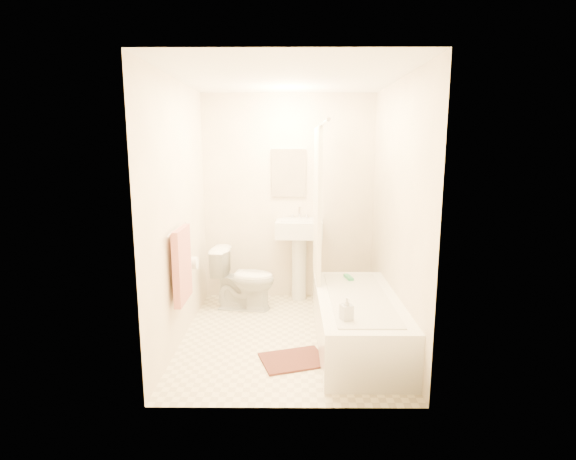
{
  "coord_description": "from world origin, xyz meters",
  "views": [
    {
      "loc": [
        0.03,
        -4.07,
        1.82
      ],
      "look_at": [
        0.0,
        0.25,
        1.0
      ],
      "focal_mm": 28.0,
      "sensor_mm": 36.0,
      "label": 1
    }
  ],
  "objects_px": {
    "toilet": "(244,279)",
    "sink": "(299,257)",
    "bathtub": "(357,322)",
    "bath_mat": "(293,360)",
    "soap_bottle": "(347,309)"
  },
  "relations": [
    {
      "from": "bathtub",
      "to": "toilet",
      "type": "bearing_deg",
      "value": 139.56
    },
    {
      "from": "sink",
      "to": "soap_bottle",
      "type": "xyz_separation_m",
      "value": [
        0.34,
        -1.8,
        0.03
      ]
    },
    {
      "from": "sink",
      "to": "bath_mat",
      "type": "bearing_deg",
      "value": -90.62
    },
    {
      "from": "toilet",
      "to": "soap_bottle",
      "type": "distance_m",
      "value": 1.81
    },
    {
      "from": "bathtub",
      "to": "soap_bottle",
      "type": "distance_m",
      "value": 0.66
    },
    {
      "from": "toilet",
      "to": "sink",
      "type": "xyz_separation_m",
      "value": [
        0.62,
        0.29,
        0.18
      ]
    },
    {
      "from": "toilet",
      "to": "bath_mat",
      "type": "distance_m",
      "value": 1.42
    },
    {
      "from": "toilet",
      "to": "sink",
      "type": "bearing_deg",
      "value": -57.3
    },
    {
      "from": "soap_bottle",
      "to": "toilet",
      "type": "bearing_deg",
      "value": 122.56
    },
    {
      "from": "toilet",
      "to": "soap_bottle",
      "type": "height_order",
      "value": "toilet"
    },
    {
      "from": "toilet",
      "to": "soap_bottle",
      "type": "bearing_deg",
      "value": -139.63
    },
    {
      "from": "toilet",
      "to": "bath_mat",
      "type": "xyz_separation_m",
      "value": [
        0.55,
        -1.27,
        -0.33
      ]
    },
    {
      "from": "toilet",
      "to": "bathtub",
      "type": "height_order",
      "value": "toilet"
    },
    {
      "from": "bathtub",
      "to": "bath_mat",
      "type": "height_order",
      "value": "bathtub"
    },
    {
      "from": "bath_mat",
      "to": "sink",
      "type": "bearing_deg",
      "value": 87.31
    }
  ]
}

